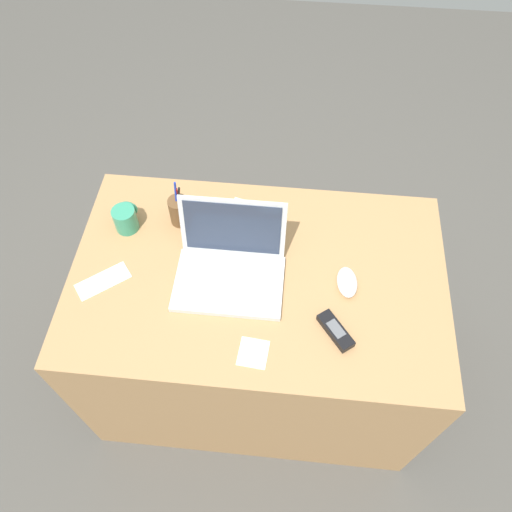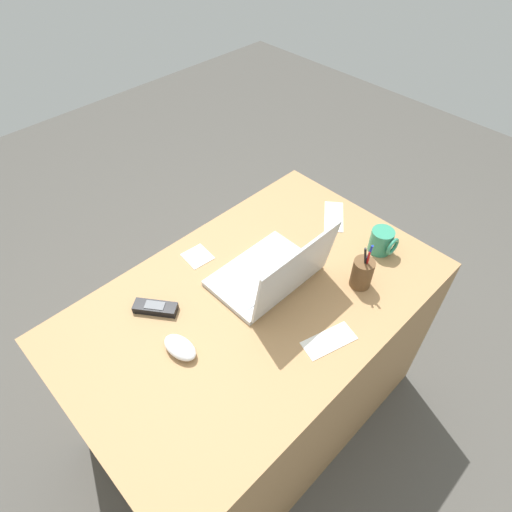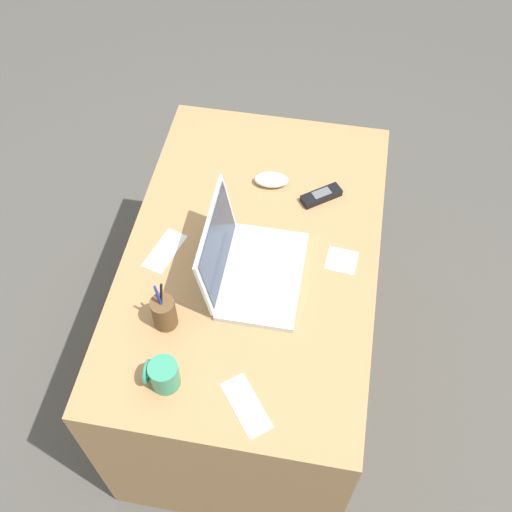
{
  "view_description": "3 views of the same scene",
  "coord_description": "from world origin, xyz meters",
  "px_view_note": "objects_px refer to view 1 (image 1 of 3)",
  "views": [
    {
      "loc": [
        0.08,
        -0.85,
        2.11
      ],
      "look_at": [
        -0.01,
        0.02,
        0.84
      ],
      "focal_mm": 35.5,
      "sensor_mm": 36.0,
      "label": 1
    },
    {
      "loc": [
        0.58,
        0.6,
        1.82
      ],
      "look_at": [
        -0.07,
        -0.07,
        0.85
      ],
      "focal_mm": 30.52,
      "sensor_mm": 36.0,
      "label": 2
    },
    {
      "loc": [
        -1.09,
        -0.21,
        2.28
      ],
      "look_at": [
        -0.04,
        -0.02,
        0.8
      ],
      "focal_mm": 44.18,
      "sensor_mm": 36.0,
      "label": 3
    }
  ],
  "objects_px": {
    "coffee_mug_white": "(126,218)",
    "cordless_phone": "(335,331)",
    "laptop": "(230,265)",
    "computer_mouse": "(347,282)",
    "pen_holder": "(179,211)"
  },
  "relations": [
    {
      "from": "coffee_mug_white",
      "to": "cordless_phone",
      "type": "bearing_deg",
      "value": -25.0
    },
    {
      "from": "cordless_phone",
      "to": "pen_holder",
      "type": "relative_size",
      "value": 0.73
    },
    {
      "from": "laptop",
      "to": "coffee_mug_white",
      "type": "relative_size",
      "value": 3.78
    },
    {
      "from": "coffee_mug_white",
      "to": "cordless_phone",
      "type": "distance_m",
      "value": 0.77
    },
    {
      "from": "coffee_mug_white",
      "to": "computer_mouse",
      "type": "bearing_deg",
      "value": -12.32
    },
    {
      "from": "laptop",
      "to": "cordless_phone",
      "type": "relative_size",
      "value": 2.56
    },
    {
      "from": "computer_mouse",
      "to": "cordless_phone",
      "type": "height_order",
      "value": "computer_mouse"
    },
    {
      "from": "computer_mouse",
      "to": "pen_holder",
      "type": "height_order",
      "value": "pen_holder"
    },
    {
      "from": "coffee_mug_white",
      "to": "laptop",
      "type": "bearing_deg",
      "value": -22.45
    },
    {
      "from": "coffee_mug_white",
      "to": "cordless_phone",
      "type": "relative_size",
      "value": 0.68
    },
    {
      "from": "computer_mouse",
      "to": "laptop",
      "type": "bearing_deg",
      "value": 172.79
    },
    {
      "from": "laptop",
      "to": "pen_holder",
      "type": "relative_size",
      "value": 1.87
    },
    {
      "from": "cordless_phone",
      "to": "coffee_mug_white",
      "type": "bearing_deg",
      "value": 155.0
    },
    {
      "from": "laptop",
      "to": "computer_mouse",
      "type": "xyz_separation_m",
      "value": [
        0.36,
        -0.01,
        -0.03
      ]
    },
    {
      "from": "pen_holder",
      "to": "laptop",
      "type": "bearing_deg",
      "value": -44.88
    }
  ]
}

